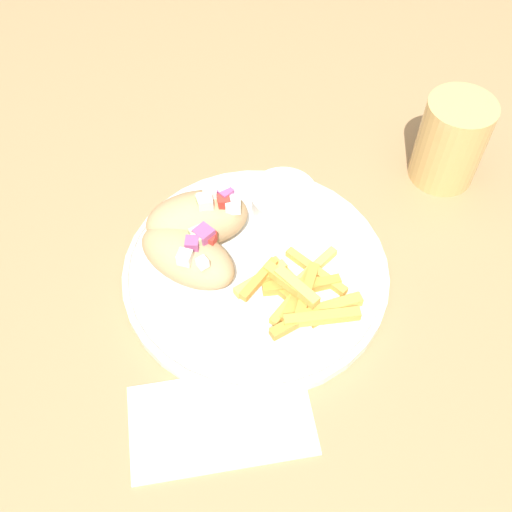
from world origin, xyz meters
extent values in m
plane|color=#4C4238|center=(0.00, 0.00, 0.00)|extent=(10.00, 10.00, 0.00)
cube|color=#9E7A51|center=(0.00, 0.00, 0.74)|extent=(1.29, 1.29, 0.04)
cylinder|color=#9E7A51|center=(-0.58, 0.58, 0.36)|extent=(0.06, 0.06, 0.72)
cube|color=silver|center=(0.02, -0.17, 0.76)|extent=(0.20, 0.14, 0.00)
cylinder|color=white|center=(0.03, 0.00, 0.76)|extent=(0.30, 0.30, 0.01)
torus|color=white|center=(0.03, 0.00, 0.77)|extent=(0.30, 0.30, 0.01)
ellipsoid|color=tan|center=(-0.04, -0.01, 0.80)|extent=(0.13, 0.11, 0.05)
cube|color=red|center=(-0.02, 0.00, 0.82)|extent=(0.02, 0.02, 0.01)
cube|color=silver|center=(-0.04, -0.03, 0.82)|extent=(0.02, 0.02, 0.01)
cube|color=#A34C84|center=(-0.03, 0.00, 0.82)|extent=(0.02, 0.02, 0.02)
cube|color=white|center=(-0.02, -0.04, 0.82)|extent=(0.01, 0.01, 0.01)
cube|color=#B7D693|center=(-0.03, -0.01, 0.82)|extent=(0.02, 0.02, 0.01)
cube|color=#A34C84|center=(-0.03, -0.01, 0.83)|extent=(0.02, 0.02, 0.01)
cube|color=#B7D693|center=(-0.03, 0.00, 0.82)|extent=(0.02, 0.02, 0.02)
ellipsoid|color=tan|center=(-0.04, 0.04, 0.80)|extent=(0.13, 0.11, 0.06)
cube|color=#A34C84|center=(-0.01, 0.05, 0.83)|extent=(0.02, 0.02, 0.01)
cube|color=white|center=(-0.01, 0.06, 0.83)|extent=(0.02, 0.02, 0.01)
cube|color=#B7D693|center=(-0.03, 0.04, 0.83)|extent=(0.02, 0.02, 0.01)
cube|color=silver|center=(-0.03, 0.04, 0.83)|extent=(0.02, 0.02, 0.02)
cube|color=red|center=(-0.01, 0.04, 0.83)|extent=(0.02, 0.02, 0.01)
cube|color=white|center=(-0.03, 0.05, 0.83)|extent=(0.02, 0.02, 0.01)
cube|color=white|center=(0.00, 0.04, 0.83)|extent=(0.02, 0.02, 0.02)
cube|color=gold|center=(0.10, -0.02, 0.78)|extent=(0.06, 0.03, 0.01)
cube|color=#E5B251|center=(0.09, 0.00, 0.78)|extent=(0.06, 0.07, 0.01)
cube|color=gold|center=(0.12, -0.05, 0.78)|extent=(0.07, 0.04, 0.01)
cube|color=gold|center=(0.08, -0.04, 0.78)|extent=(0.05, 0.08, 0.01)
cube|color=gold|center=(0.07, -0.01, 0.78)|extent=(0.05, 0.05, 0.01)
cube|color=gold|center=(0.07, -0.04, 0.78)|extent=(0.06, 0.05, 0.01)
cube|color=gold|center=(0.08, -0.03, 0.78)|extent=(0.04, 0.08, 0.01)
cube|color=gold|center=(0.10, 0.00, 0.78)|extent=(0.07, 0.06, 0.01)
cube|color=gold|center=(0.07, -0.02, 0.78)|extent=(0.06, 0.03, 0.01)
cube|color=gold|center=(0.08, -0.04, 0.78)|extent=(0.06, 0.07, 0.01)
cube|color=gold|center=(0.04, -0.03, 0.79)|extent=(0.04, 0.06, 0.01)
cube|color=gold|center=(0.09, -0.04, 0.79)|extent=(0.02, 0.07, 0.01)
cube|color=gold|center=(0.11, -0.07, 0.79)|extent=(0.08, 0.03, 0.01)
cube|color=#E5B251|center=(0.08, -0.04, 0.80)|extent=(0.05, 0.04, 0.01)
cube|color=gold|center=(0.07, -0.03, 0.80)|extent=(0.05, 0.04, 0.01)
cube|color=gold|center=(0.08, -0.07, 0.79)|extent=(0.05, 0.04, 0.01)
cube|color=#E5B251|center=(0.04, -0.02, 0.79)|extent=(0.06, 0.05, 0.01)
cylinder|color=white|center=(0.05, 0.09, 0.79)|extent=(0.08, 0.08, 0.03)
cylinder|color=beige|center=(0.05, 0.09, 0.80)|extent=(0.06, 0.06, 0.01)
torus|color=white|center=(0.05, 0.09, 0.80)|extent=(0.08, 0.08, 0.00)
cylinder|color=tan|center=(0.25, 0.18, 0.81)|extent=(0.08, 0.08, 0.11)
cylinder|color=silver|center=(0.25, 0.18, 0.80)|extent=(0.07, 0.07, 0.07)
camera|label=1|loc=(0.07, -0.38, 1.32)|focal=42.00mm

